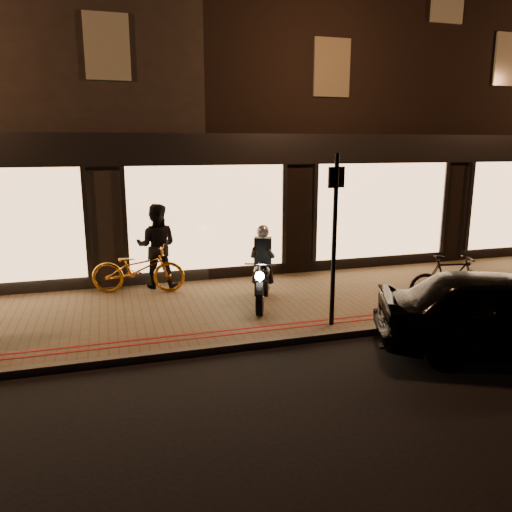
{
  "coord_description": "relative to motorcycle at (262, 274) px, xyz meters",
  "views": [
    {
      "loc": [
        -2.2,
        -7.27,
        3.25
      ],
      "look_at": [
        0.56,
        1.95,
        1.1
      ],
      "focal_mm": 35.0,
      "sensor_mm": 36.0,
      "label": 1
    }
  ],
  "objects": [
    {
      "name": "ground",
      "position": [
        -0.68,
        -1.89,
        -0.73
      ],
      "size": [
        90.0,
        90.0,
        0.0
      ],
      "primitive_type": "plane",
      "color": "black",
      "rests_on": "ground"
    },
    {
      "name": "sidewalk",
      "position": [
        -0.68,
        0.11,
        -0.67
      ],
      "size": [
        50.0,
        4.0,
        0.12
      ],
      "primitive_type": "cube",
      "color": "brown",
      "rests_on": "ground"
    },
    {
      "name": "kerb_stone",
      "position": [
        -0.68,
        -1.84,
        -0.67
      ],
      "size": [
        50.0,
        0.14,
        0.12
      ],
      "primitive_type": "cube",
      "color": "#59544C",
      "rests_on": "ground"
    },
    {
      "name": "red_kerb_lines",
      "position": [
        -0.68,
        -1.34,
        -0.61
      ],
      "size": [
        50.0,
        0.26,
        0.01
      ],
      "color": "maroon",
      "rests_on": "sidewalk"
    },
    {
      "name": "building_row",
      "position": [
        -0.68,
        7.1,
        3.51
      ],
      "size": [
        48.0,
        10.11,
        8.5
      ],
      "color": "black",
      "rests_on": "ground"
    },
    {
      "name": "motorcycle",
      "position": [
        0.0,
        0.0,
        0.0
      ],
      "size": [
        0.89,
        1.85,
        1.59
      ],
      "rotation": [
        0.0,
        0.0,
        -0.37
      ],
      "color": "black",
      "rests_on": "sidewalk"
    },
    {
      "name": "sign_post",
      "position": [
        0.83,
        -1.49,
        1.06
      ],
      "size": [
        0.34,
        0.13,
        3.0
      ],
      "rotation": [
        0.0,
        0.0,
        0.3
      ],
      "color": "black",
      "rests_on": "sidewalk"
    },
    {
      "name": "bicycle_gold",
      "position": [
        -2.32,
        1.54,
        -0.09
      ],
      "size": [
        2.09,
        1.15,
        1.04
      ],
      "primitive_type": "imported",
      "rotation": [
        0.0,
        0.0,
        1.33
      ],
      "color": "orange",
      "rests_on": "sidewalk"
    },
    {
      "name": "bicycle_dark",
      "position": [
        3.59,
        -1.06,
        -0.11
      ],
      "size": [
        1.72,
        0.77,
        1.0
      ],
      "primitive_type": "imported",
      "rotation": [
        0.0,
        0.0,
        1.38
      ],
      "color": "black",
      "rests_on": "sidewalk"
    },
    {
      "name": "person_dark",
      "position": [
        -1.88,
        1.84,
        0.32
      ],
      "size": [
        1.07,
        0.93,
        1.88
      ],
      "primitive_type": "imported",
      "rotation": [
        0.0,
        0.0,
        2.87
      ],
      "color": "black",
      "rests_on": "sidewalk"
    },
    {
      "name": "parked_car",
      "position": [
        3.02,
        -3.23,
        -0.05
      ],
      "size": [
        4.34,
        3.06,
        1.37
      ],
      "primitive_type": "imported",
      "rotation": [
        0.0,
        0.0,
        1.17
      ],
      "color": "black",
      "rests_on": "ground"
    }
  ]
}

